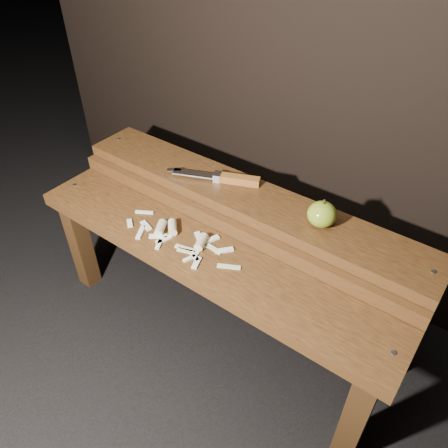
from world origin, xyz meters
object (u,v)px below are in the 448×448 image
Objects in this scene: bench_rear_tier at (244,216)px; apple at (322,214)px; bench_front_tier at (199,270)px; knife at (228,178)px.

bench_rear_tier is 14.22× the size of apple.
bench_rear_tier is 0.28m from apple.
bench_front_tier is 14.22× the size of apple.
apple is (0.25, 0.23, 0.18)m from bench_front_tier.
apple is at bearing 0.98° from bench_rear_tier.
knife is (-0.08, 0.02, 0.10)m from bench_rear_tier.
knife reaches higher than bench_front_tier.
apple is at bearing -3.08° from knife.
knife reaches higher than bench_rear_tier.
apple reaches higher than bench_rear_tier.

